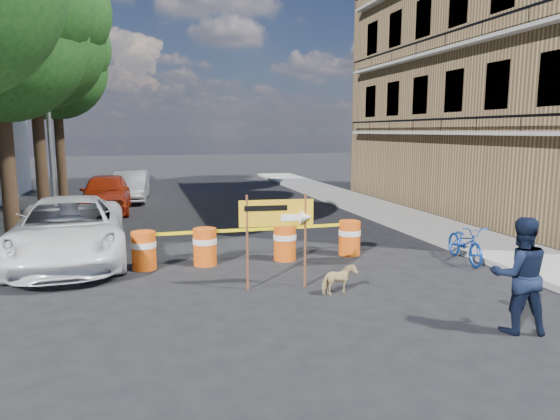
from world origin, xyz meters
TOP-DOWN VIEW (x-y plane):
  - ground at (0.00, 0.00)m, footprint 120.00×120.00m
  - sidewalk_east at (6.20, 6.00)m, footprint 2.40×40.00m
  - apartment_building at (12.00, 8.00)m, footprint 8.00×16.00m
  - tree_mid_b at (-6.73, 12.00)m, footprint 5.67×5.40m
  - tree_far at (-6.74, 17.00)m, footprint 5.04×4.80m
  - streetlamp at (-5.93, 9.50)m, footprint 1.25×0.18m
  - barrel_far_left at (-3.02, 2.58)m, footprint 0.58×0.58m
  - barrel_mid_left at (-1.59, 2.58)m, footprint 0.58×0.58m
  - barrel_mid_right at (0.41, 2.53)m, footprint 0.58×0.58m
  - barrel_far_right at (2.19, 2.59)m, footprint 0.58×0.58m
  - detour_sign at (-0.18, 0.33)m, footprint 1.52×0.31m
  - pedestrian at (2.79, -2.84)m, footprint 1.09×0.96m
  - bicycle at (4.70, 1.20)m, footprint 0.79×1.04m
  - dog at (0.71, -0.34)m, footprint 0.76×0.47m
  - suv_white at (-4.80, 3.83)m, footprint 2.92×5.81m
  - sedan_red at (-4.43, 11.60)m, footprint 1.87×4.56m
  - sedan_silver at (-3.56, 14.74)m, footprint 1.72×4.27m

SIDE VIEW (x-z plane):
  - ground at x=0.00m, z-range 0.00..0.00m
  - sidewalk_east at x=6.20m, z-range 0.00..0.15m
  - dog at x=0.71m, z-range 0.00..0.60m
  - barrel_far_left at x=-3.02m, z-range 0.02..0.92m
  - barrel_mid_left at x=-1.59m, z-range 0.02..0.92m
  - barrel_mid_right at x=0.41m, z-range 0.02..0.92m
  - barrel_far_right at x=2.19m, z-range 0.02..0.92m
  - sedan_silver at x=-3.56m, z-range 0.00..1.38m
  - sedan_red at x=-4.43m, z-range 0.00..1.55m
  - suv_white at x=-4.80m, z-range 0.00..1.58m
  - bicycle at x=4.70m, z-range 0.00..1.80m
  - pedestrian at x=2.79m, z-range 0.00..1.89m
  - detour_sign at x=-0.18m, z-range 0.46..2.42m
  - streetlamp at x=-5.93m, z-range 0.38..8.38m
  - apartment_building at x=12.00m, z-range 0.00..12.00m
  - tree_far at x=-6.74m, z-range 1.80..10.64m
  - tree_mid_b at x=-6.73m, z-range 1.90..11.53m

